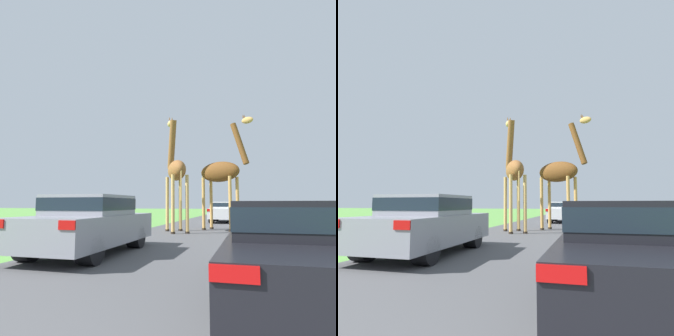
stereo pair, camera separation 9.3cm
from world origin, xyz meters
TOP-DOWN VIEW (x-y plane):
  - road at (0.00, 30.00)m, footprint 7.98×120.00m
  - giraffe_near_road at (-2.16, 13.66)m, footprint 1.61×2.62m
  - giraffe_companion at (-0.24, 14.94)m, footprint 2.76×1.75m
  - car_lead_maroon at (1.69, 4.98)m, footprint 1.97×4.18m
  - car_queue_right at (-0.74, 21.60)m, footprint 1.71×4.37m
  - car_queue_left at (-1.55, 29.19)m, footprint 1.75×4.29m
  - car_far_ahead at (-2.86, 7.44)m, footprint 1.85×4.22m
  - car_verge_right at (3.04, 25.22)m, footprint 1.81×4.05m

SIDE VIEW (x-z plane):
  - road at x=0.00m, z-range 0.00..0.00m
  - car_lead_maroon at x=1.69m, z-range 0.06..1.31m
  - car_queue_left at x=-1.55m, z-range 0.07..1.32m
  - car_verge_right at x=3.04m, z-range 0.05..1.38m
  - car_queue_right at x=-0.74m, z-range 0.06..1.42m
  - car_far_ahead at x=-2.86m, z-range 0.04..1.48m
  - giraffe_companion at x=-0.24m, z-range 0.05..5.34m
  - giraffe_near_road at x=-2.16m, z-range -0.03..5.51m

